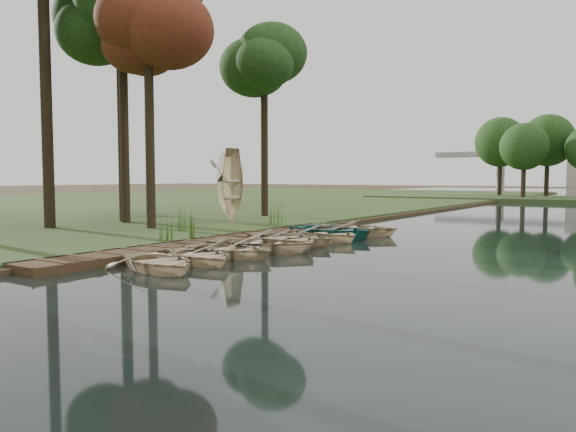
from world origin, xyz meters
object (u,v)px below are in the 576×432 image
Objects in this scene: rowboat_1 at (199,253)px; rowboat_2 at (229,247)px; stored_rowboat at (231,215)px; rowboat_0 at (158,259)px; boardwalk at (218,242)px.

rowboat_1 is 0.95× the size of rowboat_2.
stored_rowboat is at bearing 35.14° from rowboat_2.
rowboat_1 is at bearing 178.16° from rowboat_2.
stored_rowboat reaches higher than rowboat_0.
stored_rowboat reaches higher than rowboat_2.
boardwalk is 4.22× the size of stored_rowboat.
rowboat_1 is 11.70m from stored_rowboat.
rowboat_1 is at bearing -146.83° from stored_rowboat.
rowboat_0 is at bearing -151.01° from stored_rowboat.
boardwalk is 4.56m from rowboat_1.
rowboat_2 is at bearing -142.63° from stored_rowboat.
rowboat_0 reaches higher than boardwalk.
stored_rowboat is (-6.75, 9.55, 0.32)m from rowboat_1.
rowboat_2 reaches higher than boardwalk.
boardwalk is 5.22× the size of rowboat_1.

